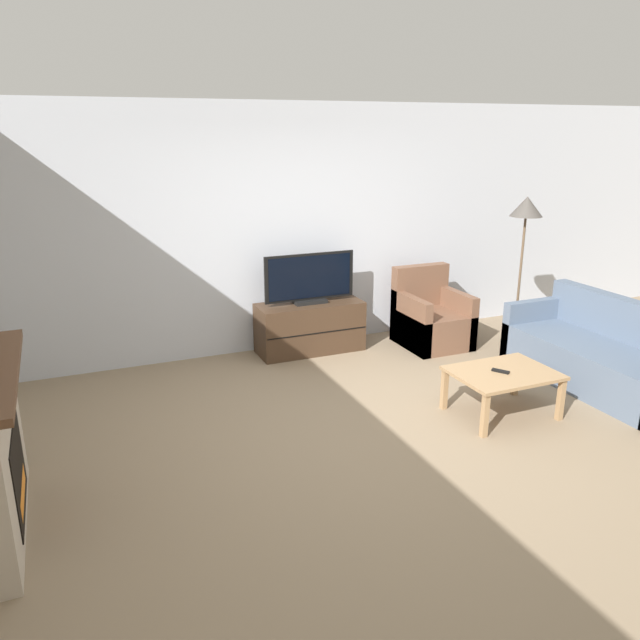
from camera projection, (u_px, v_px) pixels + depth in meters
name	position (u px, v px, depth m)	size (l,w,h in m)	color
ground_plane	(377.00, 431.00, 5.20)	(24.00, 24.00, 0.00)	#89755B
wall_back	(280.00, 230.00, 6.86)	(12.00, 0.06, 2.70)	silver
tv_stand	(310.00, 327.00, 7.00)	(1.18, 0.47, 0.56)	#422D1E
tv	(310.00, 280.00, 6.83)	(1.04, 0.18, 0.56)	black
armchair	(431.00, 320.00, 7.22)	(0.70, 0.76, 0.89)	brown
coffee_table	(503.00, 377.00, 5.41)	(0.88, 0.66, 0.40)	#A37F56
remote	(501.00, 371.00, 5.38)	(0.12, 0.15, 0.02)	black
couch	(603.00, 358.00, 6.06)	(0.82, 1.92, 0.83)	slate
floor_lamp	(526.00, 216.00, 6.92)	(0.36, 0.36, 1.70)	black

